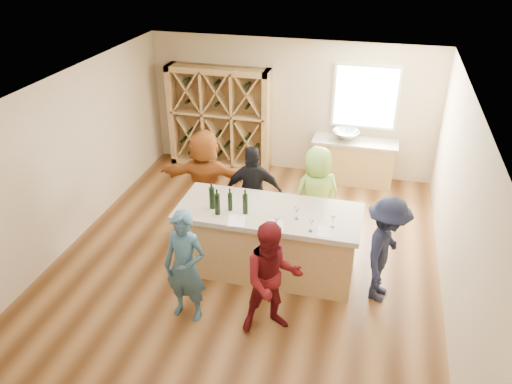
% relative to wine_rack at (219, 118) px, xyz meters
% --- Properties ---
extents(floor, '(6.00, 7.00, 0.10)m').
position_rel_wine_rack_xyz_m(floor, '(1.50, -3.27, -1.15)').
color(floor, brown).
rests_on(floor, ground).
extents(ceiling, '(6.00, 7.00, 0.10)m').
position_rel_wine_rack_xyz_m(ceiling, '(1.50, -3.27, 1.75)').
color(ceiling, white).
rests_on(ceiling, ground).
extents(wall_back, '(6.00, 0.10, 2.80)m').
position_rel_wine_rack_xyz_m(wall_back, '(1.50, 0.28, 0.30)').
color(wall_back, '#CAB592').
rests_on(wall_back, ground).
extents(wall_front, '(6.00, 0.10, 2.80)m').
position_rel_wine_rack_xyz_m(wall_front, '(1.50, -6.82, 0.30)').
color(wall_front, '#CAB592').
rests_on(wall_front, ground).
extents(wall_left, '(0.10, 7.00, 2.80)m').
position_rel_wine_rack_xyz_m(wall_left, '(-1.55, -3.27, 0.30)').
color(wall_left, '#CAB592').
rests_on(wall_left, ground).
extents(wall_right, '(0.10, 7.00, 2.80)m').
position_rel_wine_rack_xyz_m(wall_right, '(4.55, -3.27, 0.30)').
color(wall_right, '#CAB592').
rests_on(wall_right, ground).
extents(window_frame, '(1.30, 0.06, 1.30)m').
position_rel_wine_rack_xyz_m(window_frame, '(3.00, 0.20, 0.65)').
color(window_frame, white).
rests_on(window_frame, wall_back).
extents(window_pane, '(1.18, 0.01, 1.18)m').
position_rel_wine_rack_xyz_m(window_pane, '(3.00, 0.17, 0.65)').
color(window_pane, white).
rests_on(window_pane, wall_back).
extents(wine_rack, '(2.20, 0.45, 2.20)m').
position_rel_wine_rack_xyz_m(wine_rack, '(0.00, 0.00, 0.00)').
color(wine_rack, tan).
rests_on(wine_rack, floor).
extents(back_counter_base, '(1.60, 0.58, 0.86)m').
position_rel_wine_rack_xyz_m(back_counter_base, '(2.90, -0.07, -0.67)').
color(back_counter_base, tan).
rests_on(back_counter_base, floor).
extents(back_counter_top, '(1.70, 0.62, 0.06)m').
position_rel_wine_rack_xyz_m(back_counter_top, '(2.90, -0.07, -0.21)').
color(back_counter_top, '#B0A491').
rests_on(back_counter_top, back_counter_base).
extents(sink, '(0.54, 0.54, 0.19)m').
position_rel_wine_rack_xyz_m(sink, '(2.70, -0.07, -0.09)').
color(sink, silver).
rests_on(sink, back_counter_top).
extents(faucet, '(0.02, 0.02, 0.30)m').
position_rel_wine_rack_xyz_m(faucet, '(2.70, 0.11, -0.03)').
color(faucet, silver).
rests_on(faucet, back_counter_top).
extents(tasting_counter_base, '(2.60, 1.00, 1.00)m').
position_rel_wine_rack_xyz_m(tasting_counter_base, '(1.89, -3.43, -0.60)').
color(tasting_counter_base, tan).
rests_on(tasting_counter_base, floor).
extents(tasting_counter_top, '(2.72, 1.12, 0.08)m').
position_rel_wine_rack_xyz_m(tasting_counter_top, '(1.89, -3.43, -0.06)').
color(tasting_counter_top, '#B0A491').
rests_on(tasting_counter_top, tasting_counter_base).
extents(wine_bottle_a, '(0.10, 0.10, 0.34)m').
position_rel_wine_rack_xyz_m(wine_bottle_a, '(1.06, -3.58, 0.15)').
color(wine_bottle_a, black).
rests_on(wine_bottle_a, tasting_counter_top).
extents(wine_bottle_b, '(0.10, 0.10, 0.32)m').
position_rel_wine_rack_xyz_m(wine_bottle_b, '(1.19, -3.72, 0.14)').
color(wine_bottle_b, black).
rests_on(wine_bottle_b, tasting_counter_top).
extents(wine_bottle_c, '(0.07, 0.07, 0.28)m').
position_rel_wine_rack_xyz_m(wine_bottle_c, '(1.34, -3.57, 0.12)').
color(wine_bottle_c, black).
rests_on(wine_bottle_c, tasting_counter_top).
extents(wine_bottle_e, '(0.10, 0.10, 0.31)m').
position_rel_wine_rack_xyz_m(wine_bottle_e, '(1.58, -3.61, 0.13)').
color(wine_bottle_e, black).
rests_on(wine_bottle_e, tasting_counter_top).
extents(wine_glass_b, '(0.08, 0.08, 0.17)m').
position_rel_wine_rack_xyz_m(wine_glass_b, '(2.11, -3.91, 0.06)').
color(wine_glass_b, white).
rests_on(wine_glass_b, tasting_counter_top).
extents(wine_glass_c, '(0.07, 0.07, 0.16)m').
position_rel_wine_rack_xyz_m(wine_glass_c, '(2.57, -3.84, 0.06)').
color(wine_glass_c, white).
rests_on(wine_glass_c, tasting_counter_top).
extents(wine_glass_d, '(0.09, 0.09, 0.19)m').
position_rel_wine_rack_xyz_m(wine_glass_d, '(2.33, -3.58, 0.07)').
color(wine_glass_d, white).
rests_on(wine_glass_d, tasting_counter_top).
extents(wine_glass_e, '(0.08, 0.08, 0.17)m').
position_rel_wine_rack_xyz_m(wine_glass_e, '(2.85, -3.67, 0.07)').
color(wine_glass_e, white).
rests_on(wine_glass_e, tasting_counter_top).
extents(tasting_menu_a, '(0.30, 0.36, 0.00)m').
position_rel_wine_rack_xyz_m(tasting_menu_a, '(1.51, -3.83, -0.02)').
color(tasting_menu_a, white).
rests_on(tasting_menu_a, tasting_counter_top).
extents(tasting_menu_b, '(0.27, 0.32, 0.00)m').
position_rel_wine_rack_xyz_m(tasting_menu_b, '(2.08, -3.81, -0.02)').
color(tasting_menu_b, white).
rests_on(tasting_menu_b, tasting_counter_top).
extents(tasting_menu_c, '(0.22, 0.28, 0.00)m').
position_rel_wine_rack_xyz_m(tasting_menu_c, '(2.76, -3.80, -0.02)').
color(tasting_menu_c, white).
rests_on(tasting_menu_c, tasting_counter_top).
extents(person_near_left, '(0.64, 0.49, 1.64)m').
position_rel_wine_rack_xyz_m(person_near_left, '(1.06, -4.71, -0.28)').
color(person_near_left, '#335972').
rests_on(person_near_left, floor).
extents(person_near_right, '(0.90, 0.72, 1.63)m').
position_rel_wine_rack_xyz_m(person_near_right, '(2.22, -4.66, -0.29)').
color(person_near_right, '#590F14').
rests_on(person_near_right, floor).
extents(person_server, '(0.69, 1.12, 1.62)m').
position_rel_wine_rack_xyz_m(person_server, '(3.60, -3.65, -0.29)').
color(person_server, '#191E38').
rests_on(person_server, floor).
extents(person_far_mid, '(1.06, 0.69, 1.67)m').
position_rel_wine_rack_xyz_m(person_far_mid, '(1.42, -2.56, -0.27)').
color(person_far_mid, black).
rests_on(person_far_mid, floor).
extents(person_far_right, '(0.99, 0.90, 1.70)m').
position_rel_wine_rack_xyz_m(person_far_right, '(2.46, -2.42, -0.25)').
color(person_far_right, '#8CC64C').
rests_on(person_far_right, floor).
extents(person_far_left, '(1.73, 0.81, 1.80)m').
position_rel_wine_rack_xyz_m(person_far_left, '(0.54, -2.42, -0.20)').
color(person_far_left, '#994C19').
rests_on(person_far_left, floor).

